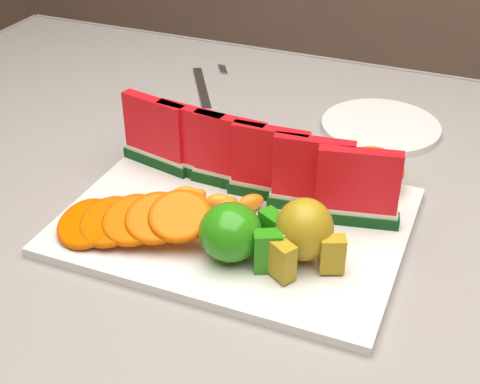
{
  "coord_description": "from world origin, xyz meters",
  "views": [
    {
      "loc": [
        0.21,
        -0.66,
        1.23
      ],
      "look_at": [
        -0.04,
        -0.05,
        0.81
      ],
      "focal_mm": 50.0,
      "sensor_mm": 36.0,
      "label": 1
    }
  ],
  "objects_px": {
    "side_plate": "(381,126)",
    "apple_cluster": "(237,234)",
    "platter": "(236,221)",
    "pear_cluster": "(305,233)",
    "fork": "(204,86)"
  },
  "relations": [
    {
      "from": "pear_cluster",
      "to": "side_plate",
      "type": "relative_size",
      "value": 0.43
    },
    {
      "from": "pear_cluster",
      "to": "fork",
      "type": "relative_size",
      "value": 0.5
    },
    {
      "from": "apple_cluster",
      "to": "pear_cluster",
      "type": "xyz_separation_m",
      "value": [
        0.07,
        0.02,
        0.01
      ]
    },
    {
      "from": "platter",
      "to": "fork",
      "type": "relative_size",
      "value": 2.17
    },
    {
      "from": "platter",
      "to": "pear_cluster",
      "type": "xyz_separation_m",
      "value": [
        0.1,
        -0.05,
        0.04
      ]
    },
    {
      "from": "side_plate",
      "to": "apple_cluster",
      "type": "bearing_deg",
      "value": -101.23
    },
    {
      "from": "pear_cluster",
      "to": "fork",
      "type": "height_order",
      "value": "pear_cluster"
    },
    {
      "from": "platter",
      "to": "pear_cluster",
      "type": "relative_size",
      "value": 4.33
    },
    {
      "from": "fork",
      "to": "side_plate",
      "type": "bearing_deg",
      "value": -6.88
    },
    {
      "from": "apple_cluster",
      "to": "side_plate",
      "type": "height_order",
      "value": "apple_cluster"
    },
    {
      "from": "platter",
      "to": "fork",
      "type": "xyz_separation_m",
      "value": [
        -0.21,
        0.35,
        -0.0
      ]
    },
    {
      "from": "apple_cluster",
      "to": "side_plate",
      "type": "distance_m",
      "value": 0.4
    },
    {
      "from": "apple_cluster",
      "to": "fork",
      "type": "height_order",
      "value": "apple_cluster"
    },
    {
      "from": "platter",
      "to": "pear_cluster",
      "type": "height_order",
      "value": "pear_cluster"
    },
    {
      "from": "platter",
      "to": "fork",
      "type": "distance_m",
      "value": 0.41
    }
  ]
}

